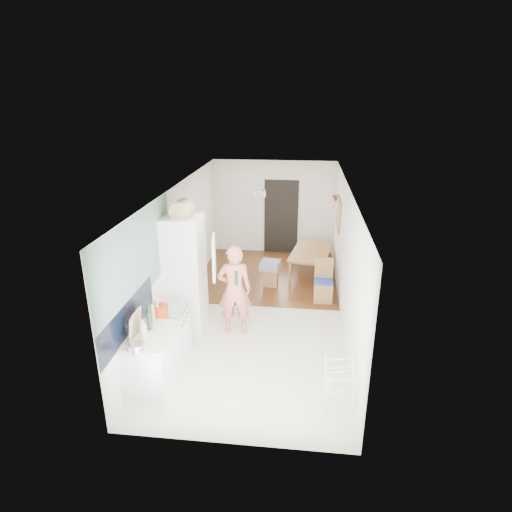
% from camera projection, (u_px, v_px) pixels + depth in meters
% --- Properties ---
extents(room_shell, '(3.20, 7.00, 2.50)m').
position_uv_depth(room_shell, '(260.00, 253.00, 8.15)').
color(room_shell, white).
rests_on(room_shell, ground).
extents(floor, '(3.20, 7.00, 0.01)m').
position_uv_depth(floor, '(260.00, 311.00, 8.59)').
color(floor, beige).
rests_on(floor, ground).
extents(wood_floor_overlay, '(3.20, 3.30, 0.01)m').
position_uv_depth(wood_floor_overlay, '(268.00, 275.00, 10.31)').
color(wood_floor_overlay, brown).
rests_on(wood_floor_overlay, room_shell).
extents(sage_wall_panel, '(0.02, 3.00, 1.30)m').
position_uv_depth(sage_wall_panel, '(138.00, 258.00, 6.24)').
color(sage_wall_panel, gray).
rests_on(sage_wall_panel, room_shell).
extents(tile_splashback, '(0.02, 1.90, 0.50)m').
position_uv_depth(tile_splashback, '(129.00, 318.00, 5.98)').
color(tile_splashback, black).
rests_on(tile_splashback, room_shell).
extents(doorway_recess, '(0.90, 0.04, 2.00)m').
position_uv_depth(doorway_recess, '(281.00, 217.00, 11.44)').
color(doorway_recess, black).
rests_on(doorway_recess, room_shell).
extents(base_cabinet, '(0.60, 0.90, 0.86)m').
position_uv_depth(base_cabinet, '(153.00, 363.00, 6.21)').
color(base_cabinet, white).
rests_on(base_cabinet, room_shell).
extents(worktop, '(0.62, 0.92, 0.06)m').
position_uv_depth(worktop, '(150.00, 336.00, 6.04)').
color(worktop, beige).
rests_on(worktop, room_shell).
extents(range_cooker, '(0.60, 0.60, 0.88)m').
position_uv_depth(range_cooker, '(168.00, 335.00, 6.90)').
color(range_cooker, white).
rests_on(range_cooker, room_shell).
extents(cooker_top, '(0.60, 0.60, 0.04)m').
position_uv_depth(cooker_top, '(166.00, 310.00, 6.74)').
color(cooker_top, '#B8B9BB').
rests_on(cooker_top, room_shell).
extents(fridge_housing, '(0.66, 0.66, 2.15)m').
position_uv_depth(fridge_housing, '(185.00, 275.00, 7.62)').
color(fridge_housing, white).
rests_on(fridge_housing, room_shell).
extents(fridge_door, '(0.14, 0.56, 0.70)m').
position_uv_depth(fridge_door, '(214.00, 257.00, 7.11)').
color(fridge_door, white).
rests_on(fridge_door, room_shell).
extents(fridge_interior, '(0.02, 0.52, 0.66)m').
position_uv_depth(fridge_interior, '(201.00, 250.00, 7.42)').
color(fridge_interior, white).
rests_on(fridge_interior, room_shell).
extents(pinboard, '(0.03, 0.90, 0.70)m').
position_uv_depth(pinboard, '(339.00, 214.00, 9.63)').
color(pinboard, tan).
rests_on(pinboard, room_shell).
extents(pinboard_frame, '(0.00, 0.94, 0.74)m').
position_uv_depth(pinboard_frame, '(338.00, 214.00, 9.64)').
color(pinboard_frame, olive).
rests_on(pinboard_frame, room_shell).
extents(wall_sconce, '(0.18, 0.18, 0.16)m').
position_uv_depth(wall_sconce, '(336.00, 199.00, 10.17)').
color(wall_sconce, maroon).
rests_on(wall_sconce, room_shell).
extents(person, '(0.79, 0.59, 1.97)m').
position_uv_depth(person, '(234.00, 282.00, 7.53)').
color(person, '#DA7064').
rests_on(person, floor).
extents(dining_table, '(0.95, 1.43, 0.47)m').
position_uv_depth(dining_table, '(312.00, 264.00, 10.37)').
color(dining_table, olive).
rests_on(dining_table, floor).
extents(dining_chair, '(0.38, 0.38, 0.91)m').
position_uv_depth(dining_chair, '(324.00, 281.00, 8.87)').
color(dining_chair, olive).
rests_on(dining_chair, floor).
extents(stool, '(0.32, 0.32, 0.40)m').
position_uv_depth(stool, '(271.00, 277.00, 9.68)').
color(stool, olive).
rests_on(stool, floor).
extents(grey_drape, '(0.47, 0.47, 0.19)m').
position_uv_depth(grey_drape, '(270.00, 265.00, 9.58)').
color(grey_drape, gray).
rests_on(grey_drape, stool).
extents(drying_rack, '(0.47, 0.45, 0.76)m').
position_uv_depth(drying_rack, '(340.00, 388.00, 5.77)').
color(drying_rack, white).
rests_on(drying_rack, floor).
extents(bread_bin, '(0.44, 0.43, 0.20)m').
position_uv_depth(bread_bin, '(182.00, 210.00, 7.22)').
color(bread_bin, tan).
rests_on(bread_bin, fridge_housing).
extents(red_casserole, '(0.27, 0.27, 0.15)m').
position_uv_depth(red_casserole, '(160.00, 310.00, 6.53)').
color(red_casserole, '#BB340B').
rests_on(red_casserole, cooker_top).
extents(steel_pan, '(0.22, 0.22, 0.11)m').
position_uv_depth(steel_pan, '(136.00, 347.00, 5.63)').
color(steel_pan, '#B8B9BB').
rests_on(steel_pan, worktop).
extents(held_bottle, '(0.06, 0.06, 0.26)m').
position_uv_depth(held_bottle, '(236.00, 277.00, 7.38)').
color(held_bottle, '#1D4023').
rests_on(held_bottle, person).
extents(bottle_a, '(0.07, 0.07, 0.28)m').
position_uv_depth(bottle_a, '(150.00, 315.00, 6.25)').
color(bottle_a, '#1D4023').
rests_on(bottle_a, worktop).
extents(bottle_b, '(0.07, 0.07, 0.28)m').
position_uv_depth(bottle_b, '(150.00, 321.00, 6.10)').
color(bottle_b, '#1D4023').
rests_on(bottle_b, worktop).
extents(bottle_c, '(0.09, 0.09, 0.20)m').
position_uv_depth(bottle_c, '(143.00, 330.00, 5.93)').
color(bottle_c, beige).
rests_on(bottle_c, worktop).
extents(pepper_mill_front, '(0.07, 0.07, 0.22)m').
position_uv_depth(pepper_mill_front, '(153.00, 315.00, 6.32)').
color(pepper_mill_front, tan).
rests_on(pepper_mill_front, worktop).
extents(pepper_mill_back, '(0.08, 0.08, 0.22)m').
position_uv_depth(pepper_mill_back, '(157.00, 309.00, 6.49)').
color(pepper_mill_back, tan).
rests_on(pepper_mill_back, worktop).
extents(chopping_boards, '(0.06, 0.30, 0.40)m').
position_uv_depth(chopping_boards, '(135.00, 325.00, 5.87)').
color(chopping_boards, tan).
rests_on(chopping_boards, worktop).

